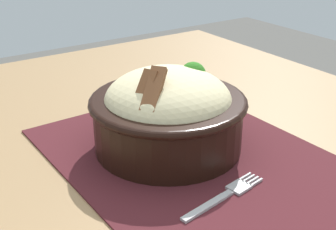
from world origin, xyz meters
TOP-DOWN VIEW (x-y plane):
  - table at (0.00, 0.00)m, footprint 1.08×0.90m
  - placemat at (0.04, 0.00)m, footprint 0.45×0.34m
  - bowl at (-0.01, -0.01)m, footprint 0.22×0.22m
  - fork at (0.13, -0.02)m, footprint 0.04×0.13m

SIDE VIEW (x-z plane):
  - table at x=0.00m, z-range 0.30..1.03m
  - placemat at x=0.04m, z-range 0.73..0.73m
  - fork at x=0.13m, z-range 0.73..0.73m
  - bowl at x=-0.01m, z-range 0.72..0.85m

